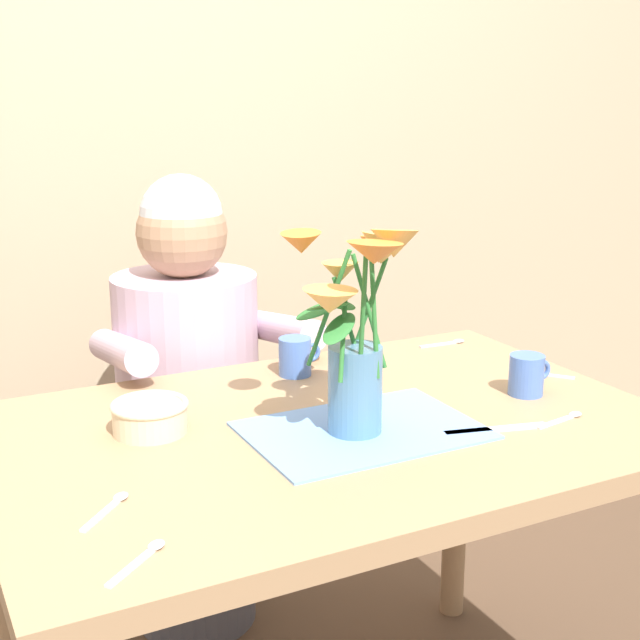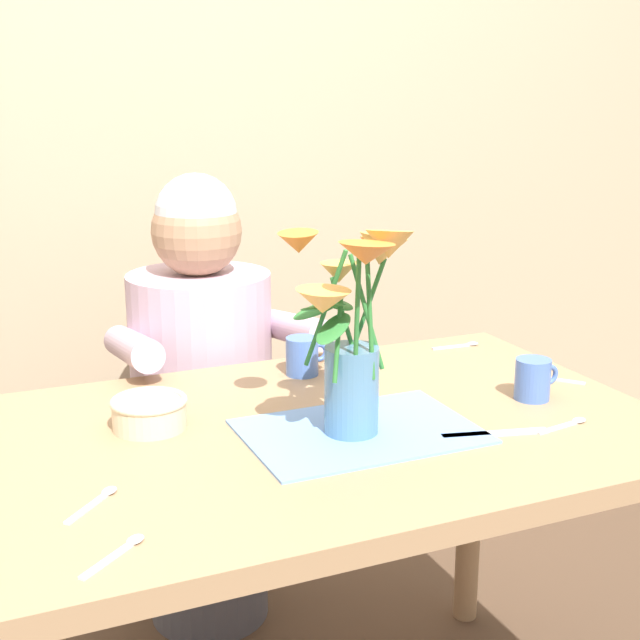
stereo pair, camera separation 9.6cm
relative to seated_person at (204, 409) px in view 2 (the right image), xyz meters
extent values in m
cube|color=tan|center=(0.06, 0.43, 0.69)|extent=(4.00, 0.10, 2.50)
cube|color=#9E7A56|center=(0.06, -0.62, 0.16)|extent=(1.20, 0.80, 0.04)
cylinder|color=#9E7A56|center=(-0.48, -0.28, -0.21)|extent=(0.06, 0.06, 0.70)
cylinder|color=#9E7A56|center=(0.60, -0.28, -0.21)|extent=(0.06, 0.06, 0.70)
cylinder|color=#4C4C56|center=(0.00, 0.00, -0.36)|extent=(0.30, 0.30, 0.40)
cylinder|color=#BC9EB2|center=(0.00, 0.00, 0.09)|extent=(0.34, 0.34, 0.50)
sphere|color=#A37A5B|center=(0.00, 0.00, 0.44)|extent=(0.21, 0.21, 0.21)
sphere|color=silver|center=(0.00, 0.00, 0.48)|extent=(0.19, 0.19, 0.19)
cylinder|color=#BC9EB2|center=(-0.19, -0.14, 0.22)|extent=(0.07, 0.33, 0.12)
cylinder|color=#BC9EB2|center=(0.19, -0.14, 0.22)|extent=(0.07, 0.33, 0.12)
cube|color=#6B93D1|center=(0.09, -0.68, 0.18)|extent=(0.40, 0.28, 0.00)
cylinder|color=teal|center=(0.08, -0.68, 0.26)|extent=(0.09, 0.09, 0.16)
cylinder|color=#2D7533|center=(0.11, -0.67, 0.39)|extent=(0.06, 0.04, 0.20)
cone|color=#EFA84C|center=(0.14, -0.66, 0.49)|extent=(0.10, 0.09, 0.06)
sphere|color=#E5D14C|center=(0.14, -0.66, 0.50)|extent=(0.02, 0.02, 0.02)
cylinder|color=#2D7533|center=(0.12, -0.65, 0.39)|extent=(0.06, 0.04, 0.19)
cone|color=orange|center=(0.16, -0.62, 0.48)|extent=(0.11, 0.10, 0.05)
sphere|color=#E5D14C|center=(0.16, -0.62, 0.49)|extent=(0.02, 0.02, 0.02)
cylinder|color=#2D7533|center=(0.08, -0.65, 0.37)|extent=(0.04, 0.05, 0.16)
cone|color=#EFA84C|center=(0.08, -0.62, 0.45)|extent=(0.07, 0.07, 0.04)
sphere|color=#E5D14C|center=(0.08, -0.62, 0.46)|extent=(0.02, 0.02, 0.02)
cylinder|color=#2D7533|center=(0.04, -0.65, 0.40)|extent=(0.06, 0.07, 0.21)
cone|color=orange|center=(0.00, -0.62, 0.51)|extent=(0.10, 0.10, 0.04)
sphere|color=#E5D14C|center=(0.00, -0.62, 0.51)|extent=(0.02, 0.02, 0.02)
cylinder|color=#2D7533|center=(0.04, -0.70, 0.36)|extent=(0.03, 0.04, 0.14)
cone|color=#EFA84C|center=(0.00, -0.72, 0.43)|extent=(0.13, 0.13, 0.04)
sphere|color=#E5D14C|center=(0.00, -0.72, 0.44)|extent=(0.02, 0.02, 0.02)
cylinder|color=#2D7533|center=(0.06, -0.73, 0.40)|extent=(0.02, 0.05, 0.23)
cone|color=orange|center=(0.05, -0.78, 0.51)|extent=(0.11, 0.11, 0.04)
sphere|color=#E5D14C|center=(0.05, -0.78, 0.52)|extent=(0.02, 0.02, 0.02)
cylinder|color=#2D7533|center=(0.09, -0.71, 0.40)|extent=(0.02, 0.02, 0.23)
cone|color=#EFA84C|center=(0.11, -0.74, 0.52)|extent=(0.11, 0.11, 0.05)
sphere|color=#E5D14C|center=(0.11, -0.74, 0.52)|extent=(0.02, 0.02, 0.02)
ellipsoid|color=#2D7533|center=(0.02, -0.69, 0.41)|extent=(0.10, 0.06, 0.02)
ellipsoid|color=#2D7533|center=(0.03, -0.64, 0.40)|extent=(0.09, 0.08, 0.05)
ellipsoid|color=#2D7533|center=(0.03, -0.71, 0.38)|extent=(0.10, 0.08, 0.05)
ellipsoid|color=#2D7533|center=(0.08, -0.62, 0.40)|extent=(0.04, 0.09, 0.01)
cylinder|color=beige|center=(-0.24, -0.51, 0.20)|extent=(0.13, 0.13, 0.05)
torus|color=beige|center=(-0.24, -0.51, 0.23)|extent=(0.14, 0.14, 0.01)
cube|color=silver|center=(0.30, -0.78, 0.18)|extent=(0.19, 0.06, 0.00)
cylinder|color=#476BB7|center=(0.47, -0.65, 0.22)|extent=(0.07, 0.07, 0.08)
torus|color=#476BB7|center=(0.51, -0.65, 0.22)|extent=(0.04, 0.01, 0.04)
cylinder|color=#476BB7|center=(0.12, -0.34, 0.22)|extent=(0.07, 0.07, 0.08)
torus|color=#476BB7|center=(0.16, -0.34, 0.22)|extent=(0.04, 0.01, 0.04)
cube|color=silver|center=(0.42, -0.80, 0.18)|extent=(0.10, 0.03, 0.00)
ellipsoid|color=silver|center=(0.48, -0.79, 0.18)|extent=(0.03, 0.02, 0.01)
cube|color=silver|center=(-0.39, -0.78, 0.18)|extent=(0.08, 0.08, 0.00)
ellipsoid|color=silver|center=(-0.35, -0.74, 0.18)|extent=(0.03, 0.03, 0.01)
cube|color=silver|center=(0.59, -0.59, 0.18)|extent=(0.07, 0.08, 0.00)
ellipsoid|color=silver|center=(0.56, -0.55, 0.18)|extent=(0.03, 0.03, 0.01)
cube|color=silver|center=(-0.39, -0.93, 0.18)|extent=(0.08, 0.07, 0.00)
ellipsoid|color=silver|center=(-0.35, -0.90, 0.18)|extent=(0.03, 0.03, 0.01)
cube|color=silver|center=(0.51, -0.30, 0.18)|extent=(0.10, 0.02, 0.00)
ellipsoid|color=silver|center=(0.57, -0.30, 0.18)|extent=(0.03, 0.02, 0.01)
camera|label=1|loc=(-0.63, -1.91, 0.76)|focal=49.03mm
camera|label=2|loc=(-0.54, -1.95, 0.76)|focal=49.03mm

